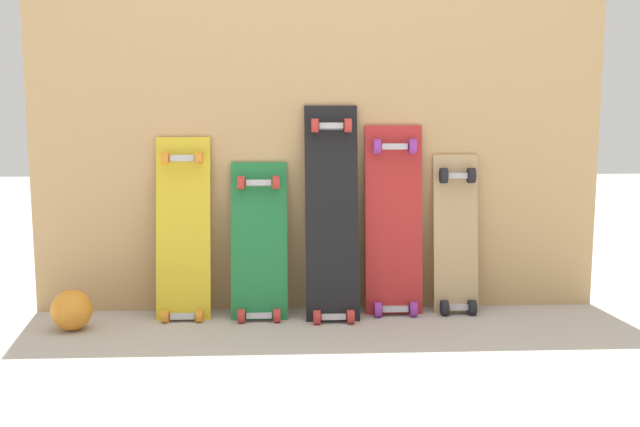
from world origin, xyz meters
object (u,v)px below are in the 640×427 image
skateboard_yellow (183,237)px  skateboard_natural (456,241)px  rubber_ball (72,310)px  skateboard_red (394,228)px  skateboard_black (332,221)px  skateboard_green (259,249)px

skateboard_yellow → skateboard_natural: (1.14, 0.02, -0.03)m
skateboard_natural → rubber_ball: bearing=-172.6°
skateboard_yellow → skateboard_red: skateboard_red is taller
skateboard_natural → skateboard_red: bearing=-179.8°
skateboard_red → rubber_ball: (-1.29, -0.20, -0.28)m
skateboard_black → rubber_ball: skateboard_black is taller
skateboard_natural → rubber_ball: (-1.56, -0.20, -0.22)m
skateboard_red → skateboard_natural: (0.27, 0.00, -0.06)m
skateboard_black → skateboard_natural: skateboard_black is taller
skateboard_black → skateboard_green: bearing=177.1°
skateboard_yellow → skateboard_black: bearing=-2.6°
skateboard_red → skateboard_natural: skateboard_red is taller
skateboard_black → skateboard_red: bearing=10.4°
skateboard_red → rubber_ball: skateboard_red is taller
skateboard_yellow → skateboard_green: size_ratio=1.15×
skateboard_yellow → rubber_ball: size_ratio=5.08×
skateboard_green → skateboard_red: (0.56, 0.03, 0.08)m
skateboard_yellow → skateboard_black: 0.62m
skateboard_green → skateboard_black: bearing=-2.9°
skateboard_yellow → skateboard_natural: size_ratio=1.12×
skateboard_black → skateboard_yellow: bearing=177.4°
skateboard_black → skateboard_red: 0.27m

